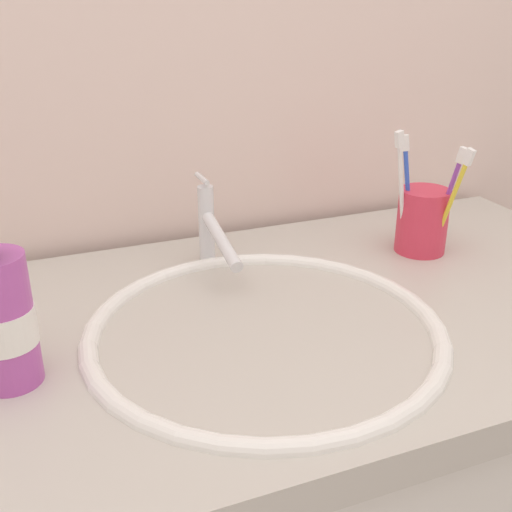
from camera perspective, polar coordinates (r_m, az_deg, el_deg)
The scene contains 9 objects.
tiled_wall_back at distance 1.03m, azimuth -5.58°, elevation 21.62°, with size 2.35×0.04×2.40m, color beige.
sink_basin at distance 0.79m, azimuth 0.82°, elevation -9.42°, with size 0.45×0.45×0.11m.
faucet at distance 0.92m, azimuth -4.11°, elevation 2.54°, with size 0.02×0.18×0.13m.
toothbrush_cup at distance 1.02m, azimuth 15.06°, elevation 3.15°, with size 0.08×0.08×0.10m, color #D8334C.
toothbrush_yellow at distance 0.97m, azimuth 17.69°, elevation 5.27°, with size 0.02×0.06×0.18m.
toothbrush_white at distance 0.97m, azimuth 13.23°, elevation 6.38°, with size 0.05×0.02×0.20m.
toothbrush_purple at distance 0.99m, azimuth 17.32°, elevation 5.52°, with size 0.03×0.05×0.17m.
toothbrush_blue at distance 0.99m, azimuth 13.78°, elevation 6.30°, with size 0.04×0.03×0.18m.
soap_dispenser at distance 0.70m, azimuth -22.31°, elevation -5.53°, with size 0.07×0.07×0.19m.
Camera 1 is at (-0.29, -0.66, 1.24)m, focal length 43.43 mm.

